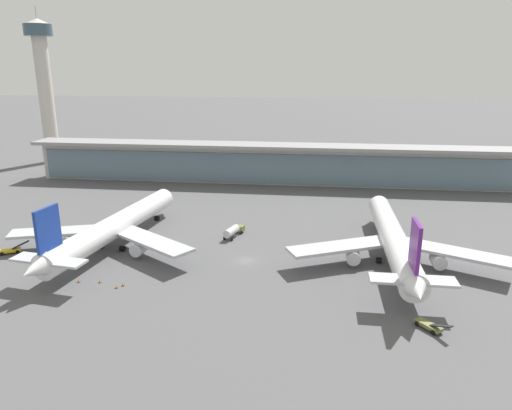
# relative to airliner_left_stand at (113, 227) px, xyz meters

# --- Properties ---
(ground_plane) EXTENTS (1200.00, 1200.00, 0.00)m
(ground_plane) POSITION_rel_airliner_left_stand_xyz_m (33.31, -3.98, -5.29)
(ground_plane) COLOR #515154
(airliner_left_stand) EXTENTS (48.06, 63.04, 16.81)m
(airliner_left_stand) POSITION_rel_airliner_left_stand_xyz_m (0.00, 0.00, 0.00)
(airliner_left_stand) COLOR white
(airliner_left_stand) RESTS_ON ground
(airliner_centre_stand) EXTENTS (48.57, 62.96, 16.81)m
(airliner_centre_stand) POSITION_rel_airliner_left_stand_xyz_m (66.87, 0.04, 0.00)
(airliner_centre_stand) COLOR white
(airliner_centre_stand) RESTS_ON ground
(service_truck_near_nose_olive) EXTENTS (5.38, 6.10, 2.70)m
(service_truck_near_nose_olive) POSITION_rel_airliner_left_stand_xyz_m (68.86, -29.61, -4.49)
(service_truck_near_nose_olive) COLOR olive
(service_truck_near_nose_olive) RESTS_ON ground
(service_truck_under_wing_yellow) EXTENTS (6.58, 4.55, 2.70)m
(service_truck_under_wing_yellow) POSITION_rel_airliner_left_stand_xyz_m (-23.20, -6.72, -4.49)
(service_truck_under_wing_yellow) COLOR yellow
(service_truck_under_wing_yellow) RESTS_ON ground
(service_truck_mid_apron_olive) EXTENTS (4.70, 8.88, 2.95)m
(service_truck_mid_apron_olive) POSITION_rel_airliner_left_stand_xyz_m (27.80, 11.33, -3.59)
(service_truck_mid_apron_olive) COLOR olive
(service_truck_mid_apron_olive) RESTS_ON ground
(service_truck_by_tail_olive) EXTENTS (2.33, 6.90, 2.70)m
(service_truck_by_tail_olive) POSITION_rel_airliner_left_stand_xyz_m (-22.75, 9.09, -4.49)
(service_truck_by_tail_olive) COLOR olive
(service_truck_by_tail_olive) RESTS_ON ground
(terminal_building) EXTENTS (187.39, 12.80, 15.20)m
(terminal_building) POSITION_rel_airliner_left_stand_xyz_m (33.31, 72.39, 2.57)
(terminal_building) COLOR beige
(terminal_building) RESTS_ON ground
(control_tower) EXTENTS (12.00, 12.00, 68.32)m
(control_tower) POSITION_rel_airliner_left_stand_xyz_m (-73.95, 101.87, 32.02)
(control_tower) COLOR beige
(control_tower) RESTS_ON ground
(safety_cone_alpha) EXTENTS (0.62, 0.62, 0.70)m
(safety_cone_alpha) POSITION_rel_airliner_left_stand_xyz_m (9.48, -21.37, -4.98)
(safety_cone_alpha) COLOR orange
(safety_cone_alpha) RESTS_ON ground
(safety_cone_bravo) EXTENTS (0.62, 0.62, 0.70)m
(safety_cone_bravo) POSITION_rel_airliner_left_stand_xyz_m (5.04, -19.41, -4.98)
(safety_cone_bravo) COLOR orange
(safety_cone_bravo) RESTS_ON ground
(safety_cone_charlie) EXTENTS (0.62, 0.62, 0.70)m
(safety_cone_charlie) POSITION_rel_airliner_left_stand_xyz_m (10.37, -20.20, -4.98)
(safety_cone_charlie) COLOR orange
(safety_cone_charlie) RESTS_ON ground
(safety_cone_delta) EXTENTS (0.62, 0.62, 0.70)m
(safety_cone_delta) POSITION_rel_airliner_left_stand_xyz_m (0.55, -19.77, -4.98)
(safety_cone_delta) COLOR orange
(safety_cone_delta) RESTS_ON ground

